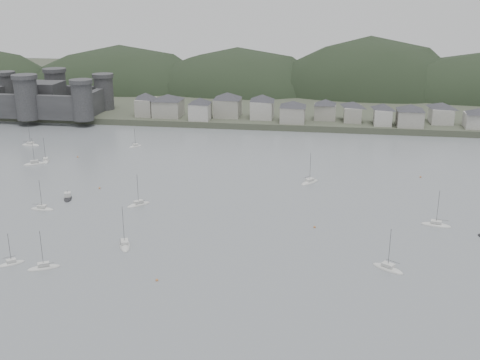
# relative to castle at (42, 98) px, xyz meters

# --- Properties ---
(ground) EXTENTS (900.00, 900.00, 0.00)m
(ground) POSITION_rel_castle_xyz_m (120.00, -179.80, -10.96)
(ground) COLOR slate
(ground) RESTS_ON ground
(far_shore_land) EXTENTS (900.00, 250.00, 3.00)m
(far_shore_land) POSITION_rel_castle_xyz_m (120.00, 115.20, -9.46)
(far_shore_land) COLOR #383D2D
(far_shore_land) RESTS_ON ground
(forested_ridge) EXTENTS (851.55, 103.94, 102.57)m
(forested_ridge) POSITION_rel_castle_xyz_m (124.83, 89.60, -22.25)
(forested_ridge) COLOR black
(forested_ridge) RESTS_ON ground
(castle) EXTENTS (66.00, 43.00, 20.00)m
(castle) POSITION_rel_castle_xyz_m (0.00, 0.00, 0.00)
(castle) COLOR #303032
(castle) RESTS_ON far_shore_land
(waterfront_town) EXTENTS (451.48, 28.46, 12.92)m
(waterfront_town) POSITION_rel_castle_xyz_m (170.59, 3.54, -2.30)
(waterfront_town) COLOR gray
(waterfront_town) RESTS_ON far_shore_land
(moored_fleet) EXTENTS (236.05, 157.58, 12.78)m
(moored_fleet) POSITION_rel_castle_xyz_m (111.64, -127.06, -10.79)
(moored_fleet) COLOR beige
(moored_fleet) RESTS_ON ground
(motor_launch_far) EXTENTS (4.76, 7.36, 3.67)m
(motor_launch_far) POSITION_rel_castle_xyz_m (65.39, -114.40, -10.66)
(motor_launch_far) COLOR black
(motor_launch_far) RESTS_ON ground
(mooring_buoys) EXTENTS (196.47, 122.71, 0.70)m
(mooring_buoys) POSITION_rel_castle_xyz_m (119.28, -124.85, -10.81)
(mooring_buoys) COLOR #B26C3B
(mooring_buoys) RESTS_ON ground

